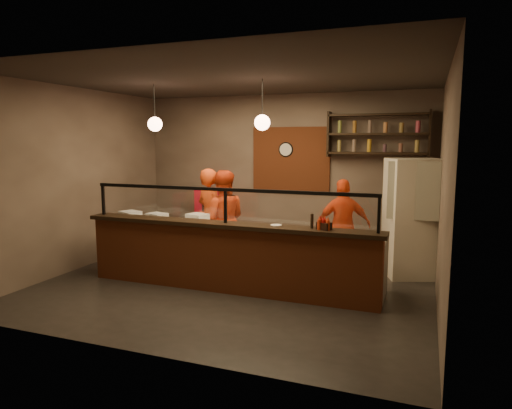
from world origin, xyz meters
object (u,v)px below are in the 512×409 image
at_px(cook_left, 210,216).
at_px(pizza_dough, 274,230).
at_px(pepper_mill, 312,221).
at_px(red_cooler, 211,219).
at_px(condiment_caddy, 324,226).
at_px(wall_clock, 286,150).
at_px(cook_mid, 223,219).
at_px(cook_right, 343,226).
at_px(fridge, 413,218).

xyz_separation_m(cook_left, pizza_dough, (1.56, -0.96, 0.02)).
height_order(cook_left, pepper_mill, cook_left).
relative_size(red_cooler, pizza_dough, 2.90).
bearing_deg(condiment_caddy, cook_left, 150.14).
xyz_separation_m(wall_clock, red_cooler, (-1.55, -0.31, -1.46)).
distance_m(cook_mid, red_cooler, 1.53).
relative_size(cook_left, condiment_caddy, 9.84).
height_order(wall_clock, cook_left, wall_clock).
relative_size(cook_mid, red_cooler, 1.37).
height_order(cook_mid, condiment_caddy, cook_mid).
height_order(cook_left, red_cooler, cook_left).
xyz_separation_m(cook_right, condiment_caddy, (0.02, -1.68, 0.30)).
relative_size(cook_right, pepper_mill, 7.95).
height_order(cook_mid, red_cooler, cook_mid).
bearing_deg(fridge, cook_left, 167.00).
relative_size(wall_clock, cook_left, 0.17).
bearing_deg(fridge, cook_right, 168.51).
height_order(wall_clock, pepper_mill, wall_clock).
bearing_deg(fridge, red_cooler, 151.37).
height_order(cook_left, fridge, fridge).
bearing_deg(red_cooler, cook_right, -23.87).
distance_m(pizza_dough, condiment_caddy, 1.00).
relative_size(wall_clock, pepper_mill, 1.47).
xyz_separation_m(fridge, red_cooler, (-4.05, 0.59, -0.35)).
relative_size(wall_clock, cook_mid, 0.17).
xyz_separation_m(cook_mid, pizza_dough, (1.21, -0.76, 0.03)).
distance_m(cook_left, pizza_dough, 1.83).
distance_m(fridge, condiment_caddy, 2.17).
relative_size(cook_mid, condiment_caddy, 9.77).
bearing_deg(pizza_dough, cook_right, 55.25).
distance_m(wall_clock, cook_mid, 2.10).
relative_size(red_cooler, pepper_mill, 6.30).
distance_m(cook_left, condiment_caddy, 2.82).
bearing_deg(cook_right, red_cooler, -37.43).
distance_m(red_cooler, pepper_mill, 3.70).
bearing_deg(cook_left, cook_mid, 173.98).
height_order(red_cooler, pepper_mill, red_cooler).
bearing_deg(wall_clock, pepper_mill, -66.05).
bearing_deg(cook_right, cook_mid, -9.62).
bearing_deg(pizza_dough, red_cooler, 135.77).
bearing_deg(cook_mid, pepper_mill, 127.10).
relative_size(wall_clock, fridge, 0.15).
height_order(cook_left, cook_right, cook_left).
relative_size(pizza_dough, pepper_mill, 2.17).
bearing_deg(condiment_caddy, red_cooler, 140.27).
distance_m(cook_left, cook_mid, 0.40).
relative_size(wall_clock, condiment_caddy, 1.67).
bearing_deg(wall_clock, pizza_dough, -77.59).
distance_m(cook_mid, condiment_caddy, 2.42).
relative_size(wall_clock, cook_right, 0.18).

